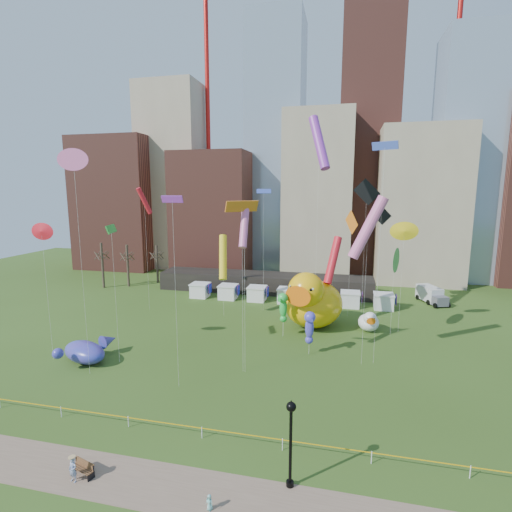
% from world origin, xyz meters
% --- Properties ---
extents(ground, '(160.00, 160.00, 0.00)m').
position_xyz_m(ground, '(0.00, 0.00, 0.00)').
color(ground, '#314916').
rests_on(ground, ground).
extents(footpath, '(70.00, 4.00, 0.02)m').
position_xyz_m(footpath, '(0.00, -5.00, 0.01)').
color(footpath, brown).
rests_on(footpath, ground).
extents(skyline, '(101.00, 23.00, 68.00)m').
position_xyz_m(skyline, '(2.25, 61.06, 21.44)').
color(skyline, brown).
rests_on(skyline, ground).
extents(crane_left, '(23.00, 1.00, 76.00)m').
position_xyz_m(crane_left, '(-21.11, 64.00, 46.90)').
color(crane_left, red).
rests_on(crane_left, ground).
extents(crane_right, '(23.00, 1.00, 76.00)m').
position_xyz_m(crane_right, '(30.89, 64.00, 46.90)').
color(crane_right, red).
rests_on(crane_right, ground).
extents(pavilion, '(38.00, 6.00, 3.20)m').
position_xyz_m(pavilion, '(-4.00, 42.00, 1.60)').
color(pavilion, black).
rests_on(pavilion, ground).
extents(vendor_tents, '(33.24, 2.80, 2.40)m').
position_xyz_m(vendor_tents, '(1.02, 36.00, 1.11)').
color(vendor_tents, white).
rests_on(vendor_tents, ground).
extents(bare_trees, '(8.44, 6.44, 8.50)m').
position_xyz_m(bare_trees, '(-30.17, 40.54, 4.01)').
color(bare_trees, '#382B21').
rests_on(bare_trees, ground).
extents(caution_tape, '(50.00, 0.06, 0.90)m').
position_xyz_m(caution_tape, '(0.00, 0.00, 0.68)').
color(caution_tape, white).
rests_on(caution_tape, ground).
extents(big_duck, '(9.73, 11.18, 7.88)m').
position_xyz_m(big_duck, '(5.90, 25.31, 3.62)').
color(big_duck, '#F2B20C').
rests_on(big_duck, ground).
extents(small_duck, '(2.95, 3.77, 2.80)m').
position_xyz_m(small_duck, '(13.23, 25.52, 1.29)').
color(small_duck, white).
rests_on(small_duck, ground).
extents(seahorse_green, '(1.60, 1.80, 5.64)m').
position_xyz_m(seahorse_green, '(2.69, 21.12, 4.10)').
color(seahorse_green, silver).
rests_on(seahorse_green, ground).
extents(seahorse_purple, '(1.50, 1.74, 4.97)m').
position_xyz_m(seahorse_purple, '(6.33, 16.55, 3.44)').
color(seahorse_purple, silver).
rests_on(seahorse_purple, ground).
extents(whale_inflatable, '(6.34, 7.07, 2.49)m').
position_xyz_m(whale_inflatable, '(-16.69, 9.53, 1.14)').
color(whale_inflatable, '#523797').
rests_on(whale_inflatable, ground).
extents(park_bench, '(1.80, 1.01, 0.88)m').
position_xyz_m(park_bench, '(-6.10, -5.16, 0.49)').
color(park_bench, '#51301C').
rests_on(park_bench, footpath).
extents(lamppost, '(0.60, 0.60, 5.77)m').
position_xyz_m(lamppost, '(6.97, -3.20, 3.52)').
color(lamppost, black).
rests_on(lamppost, footpath).
extents(box_truck, '(4.19, 6.36, 2.55)m').
position_xyz_m(box_truck, '(23.85, 41.21, 1.31)').
color(box_truck, silver).
rests_on(box_truck, ground).
extents(woman, '(0.66, 0.50, 1.63)m').
position_xyz_m(woman, '(-6.29, -5.86, 0.84)').
color(woman, white).
rests_on(woman, footpath).
extents(toddler, '(0.38, 0.32, 0.94)m').
position_xyz_m(toddler, '(2.74, -6.00, 0.49)').
color(toddler, white).
rests_on(toddler, footpath).
extents(kite_0, '(1.78, 0.25, 14.78)m').
position_xyz_m(kite_0, '(-20.48, 9.07, 13.85)').
color(kite_0, silver).
rests_on(kite_0, ground).
extents(kite_1, '(2.01, 0.52, 21.78)m').
position_xyz_m(kite_1, '(-14.52, 7.03, 20.73)').
color(kite_1, silver).
rests_on(kite_1, ground).
extents(kite_2, '(2.93, 0.72, 16.15)m').
position_xyz_m(kite_2, '(14.73, 33.36, 14.44)').
color(kite_2, silver).
rests_on(kite_2, ground).
extents(kite_3, '(1.20, 2.71, 14.63)m').
position_xyz_m(kite_3, '(-13.17, 10.13, 14.12)').
color(kite_3, silver).
rests_on(kite_3, ground).
extents(kite_4, '(2.08, 3.89, 11.82)m').
position_xyz_m(kite_4, '(-7.06, 27.51, 8.63)').
color(kite_4, silver).
rests_on(kite_4, ground).
extents(kite_5, '(2.45, 1.40, 22.66)m').
position_xyz_m(kite_5, '(13.18, 15.82, 22.01)').
color(kite_5, silver).
rests_on(kite_5, ground).
extents(kite_6, '(2.74, 2.76, 17.08)m').
position_xyz_m(kite_6, '(0.25, 10.88, 16.48)').
color(kite_6, silver).
rests_on(kite_6, ground).
extents(kite_7, '(3.39, 3.91, 27.24)m').
position_xyz_m(kite_7, '(6.28, 25.10, 23.80)').
color(kite_7, silver).
rests_on(kite_7, ground).
extents(kite_8, '(2.55, 3.81, 12.03)m').
position_xyz_m(kite_8, '(8.35, 27.22, 8.87)').
color(kite_8, silver).
rests_on(kite_8, ground).
extents(kite_9, '(3.93, 1.83, 17.58)m').
position_xyz_m(kite_9, '(11.95, 15.38, 14.36)').
color(kite_9, silver).
rests_on(kite_9, ground).
extents(kite_10, '(3.81, 0.05, 19.73)m').
position_xyz_m(kite_10, '(12.60, 32.97, 17.64)').
color(kite_10, silver).
rests_on(kite_10, ground).
extents(kite_11, '(1.22, 3.02, 11.19)m').
position_xyz_m(kite_11, '(15.80, 24.51, 9.67)').
color(kite_11, silver).
rests_on(kite_11, ground).
extents(kite_12, '(2.35, 0.57, 14.24)m').
position_xyz_m(kite_12, '(16.92, 25.96, 13.06)').
color(kite_12, silver).
rests_on(kite_12, ground).
extents(kite_13, '(2.10, 0.95, 18.25)m').
position_xyz_m(kite_13, '(-1.92, 31.26, 17.68)').
color(kite_13, silver).
rests_on(kite_13, ground).
extents(kite_14, '(1.70, 2.99, 15.39)m').
position_xyz_m(kite_14, '(10.62, 30.75, 13.55)').
color(kite_14, silver).
rests_on(kite_14, ground).
extents(kite_15, '(1.95, 0.39, 17.59)m').
position_xyz_m(kite_15, '(-4.85, 6.74, 17.02)').
color(kite_15, silver).
rests_on(kite_15, ground).
extents(kite_16, '(1.94, 2.27, 18.52)m').
position_xyz_m(kite_16, '(-19.02, 27.57, 16.51)').
color(kite_16, silver).
rests_on(kite_16, ground).
extents(kite_17, '(0.91, 2.60, 17.00)m').
position_xyz_m(kite_17, '(0.46, 10.90, 14.81)').
color(kite_17, silver).
rests_on(kite_17, ground).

